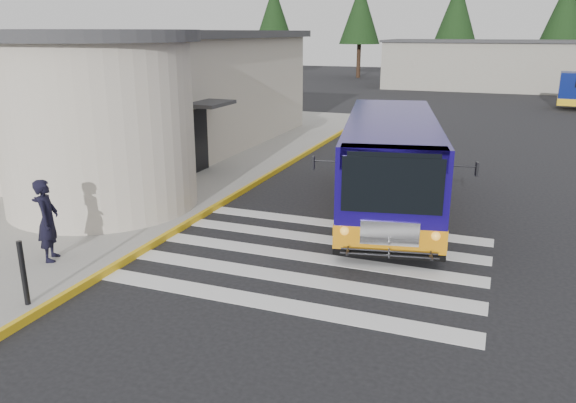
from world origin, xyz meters
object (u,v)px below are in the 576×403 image
(transit_bus, at_px, (390,167))
(pedestrian_b, at_px, (46,198))
(pedestrian_a, at_px, (48,220))
(bollard, at_px, (23,273))

(transit_bus, height_order, pedestrian_b, transit_bus)
(transit_bus, relative_size, pedestrian_a, 5.33)
(transit_bus, height_order, bollard, transit_bus)
(pedestrian_a, xyz_separation_m, bollard, (1.12, -1.82, -0.29))
(pedestrian_a, bearing_deg, transit_bus, -70.08)
(transit_bus, bearing_deg, pedestrian_a, -143.56)
(pedestrian_b, xyz_separation_m, bollard, (2.49, -3.21, -0.24))
(transit_bus, bearing_deg, bollard, -131.44)
(pedestrian_b, height_order, bollard, pedestrian_b)
(pedestrian_a, relative_size, bollard, 1.47)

